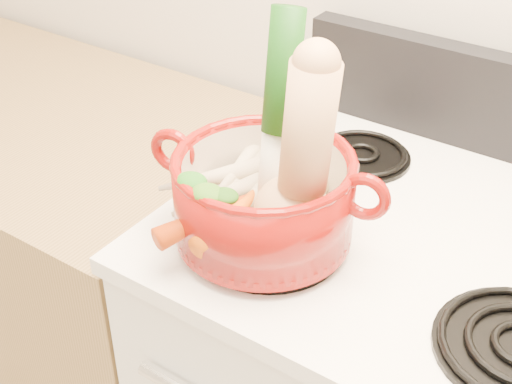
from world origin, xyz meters
The scene contains 19 objects.
cooktop centered at (0.00, 1.40, 0.93)m, with size 0.78×0.67×0.03m, color white.
control_backsplash centered at (0.00, 1.70, 1.04)m, with size 0.76×0.05×0.18m, color black.
counter_left centered at (-1.07, 1.40, 0.45)m, with size 1.36×0.65×0.90m, color olive.
burner_front_left centered at (-0.19, 1.24, 0.96)m, with size 0.22×0.22×0.02m, color black.
burner_back_left centered at (-0.19, 1.54, 0.96)m, with size 0.17×0.17×0.02m, color black.
dutch_oven centered at (-0.20, 1.24, 1.03)m, with size 0.26×0.26×0.13m, color maroon.
pot_handle_left centered at (-0.34, 1.21, 1.08)m, with size 0.07×0.07×0.02m, color maroon.
pot_handle_right centered at (-0.05, 1.27, 1.08)m, with size 0.07×0.07×0.02m, color maroon.
squash centered at (-0.11, 1.22, 1.13)m, with size 0.12×0.12×0.28m, color tan, non-canonical shape.
leek centered at (-0.20, 1.27, 1.15)m, with size 0.05×0.05×0.32m, color white.
ginger centered at (-0.20, 1.33, 1.02)m, with size 0.08×0.06×0.04m, color tan.
parsnip_0 centered at (-0.27, 1.26, 1.02)m, with size 0.05×0.05×0.24m, color beige.
parsnip_1 centered at (-0.25, 1.25, 1.02)m, with size 0.04×0.04×0.20m, color beige.
parsnip_2 centered at (-0.22, 1.27, 1.03)m, with size 0.04×0.04×0.19m, color beige.
parsnip_3 centered at (-0.29, 1.25, 1.03)m, with size 0.04×0.04×0.18m, color beige.
parsnip_4 centered at (-0.27, 1.29, 1.04)m, with size 0.04×0.04×0.19m, color beige.
carrot_0 centered at (-0.22, 1.20, 1.02)m, with size 0.04×0.04×0.18m, color #DF540B.
carrot_1 centered at (-0.25, 1.17, 1.02)m, with size 0.03×0.03×0.16m, color #CD3E0A.
carrot_2 centered at (-0.18, 1.21, 1.02)m, with size 0.03×0.03×0.15m, color #D04B0A.
Camera 1 is at (0.27, 0.54, 1.62)m, focal length 50.00 mm.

